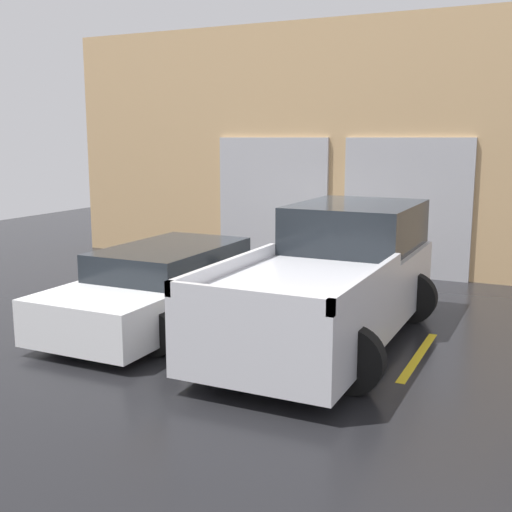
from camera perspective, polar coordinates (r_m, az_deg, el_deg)
ground_plane at (r=11.83m, az=3.32°, el=-3.98°), size 28.00×28.00×0.00m
shophouse_building at (r=14.57m, az=8.40°, el=9.41°), size 14.28×0.68×5.48m
pickup_truck at (r=9.55m, az=6.87°, el=-2.07°), size 2.59×5.28×1.91m
sedan_white at (r=10.53m, az=-7.79°, el=-2.58°), size 2.23×4.79×1.23m
parking_stripe_far_left at (r=11.43m, az=-13.50°, el=-4.75°), size 0.12×2.20×0.01m
parking_stripe_left at (r=10.00m, az=-1.24°, el=-6.66°), size 0.12×2.20×0.01m
parking_stripe_centre at (r=9.17m, az=14.24°, el=-8.61°), size 0.12×2.20×0.01m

